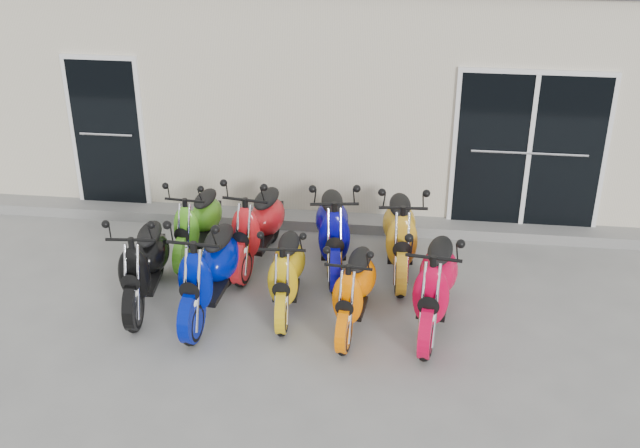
# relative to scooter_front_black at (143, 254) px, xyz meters

# --- Properties ---
(ground) EXTENTS (80.00, 80.00, 0.00)m
(ground) POSITION_rel_scooter_front_black_xyz_m (1.97, 0.21, -0.64)
(ground) COLOR gray
(ground) RESTS_ON ground
(building) EXTENTS (14.00, 6.00, 3.20)m
(building) POSITION_rel_scooter_front_black_xyz_m (1.97, 5.41, 0.96)
(building) COLOR beige
(building) RESTS_ON ground
(front_step) EXTENTS (14.00, 0.40, 0.15)m
(front_step) POSITION_rel_scooter_front_black_xyz_m (1.97, 2.23, -0.57)
(front_step) COLOR gray
(front_step) RESTS_ON ground
(door_left) EXTENTS (1.07, 0.08, 2.22)m
(door_left) POSITION_rel_scooter_front_black_xyz_m (-1.23, 2.38, 0.62)
(door_left) COLOR black
(door_left) RESTS_ON front_step
(door_right) EXTENTS (2.02, 0.08, 2.22)m
(door_right) POSITION_rel_scooter_front_black_xyz_m (4.57, 2.38, 0.62)
(door_right) COLOR black
(door_right) RESTS_ON front_step
(scooter_front_black) EXTENTS (0.79, 1.79, 1.29)m
(scooter_front_black) POSITION_rel_scooter_front_black_xyz_m (0.00, 0.00, 0.00)
(scooter_front_black) COLOR black
(scooter_front_black) RESTS_ON ground
(scooter_front_blue) EXTENTS (0.81, 1.91, 1.38)m
(scooter_front_blue) POSITION_rel_scooter_front_black_xyz_m (0.81, -0.12, 0.05)
(scooter_front_blue) COLOR #001095
(scooter_front_blue) RESTS_ON ground
(scooter_front_orange_a) EXTENTS (0.69, 1.65, 1.19)m
(scooter_front_orange_a) POSITION_rel_scooter_front_black_xyz_m (1.66, 0.09, -0.05)
(scooter_front_orange_a) COLOR gold
(scooter_front_orange_a) RESTS_ON ground
(scooter_front_orange_b) EXTENTS (0.74, 1.65, 1.19)m
(scooter_front_orange_b) POSITION_rel_scooter_front_black_xyz_m (2.47, -0.19, -0.05)
(scooter_front_orange_b) COLOR #FF6E00
(scooter_front_orange_b) RESTS_ON ground
(scooter_front_red) EXTENTS (0.89, 1.91, 1.36)m
(scooter_front_red) POSITION_rel_scooter_front_black_xyz_m (3.36, -0.10, 0.04)
(scooter_front_red) COLOR red
(scooter_front_red) RESTS_ON ground
(scooter_back_green) EXTENTS (0.71, 1.64, 1.18)m
(scooter_back_green) POSITION_rel_scooter_front_black_xyz_m (0.32, 1.21, -0.05)
(scooter_back_green) COLOR #55B221
(scooter_back_green) RESTS_ON ground
(scooter_back_red) EXTENTS (0.89, 1.86, 1.32)m
(scooter_back_red) POSITION_rel_scooter_front_black_xyz_m (1.13, 1.12, 0.01)
(scooter_back_red) COLOR red
(scooter_back_red) RESTS_ON ground
(scooter_back_blue) EXTENTS (0.91, 1.89, 1.34)m
(scooter_back_blue) POSITION_rel_scooter_front_black_xyz_m (2.10, 1.10, 0.03)
(scooter_back_blue) COLOR #060580
(scooter_back_blue) RESTS_ON ground
(scooter_back_yellow) EXTENTS (0.76, 1.84, 1.33)m
(scooter_back_yellow) POSITION_rel_scooter_front_black_xyz_m (2.94, 1.11, 0.02)
(scooter_back_yellow) COLOR gold
(scooter_back_yellow) RESTS_ON ground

